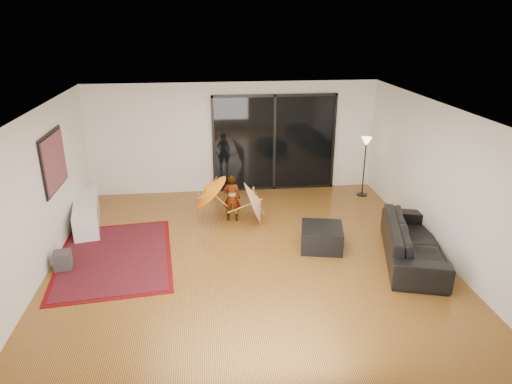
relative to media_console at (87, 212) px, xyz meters
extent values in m
plane|color=olive|center=(3.25, -1.82, -0.26)|extent=(7.00, 7.00, 0.00)
plane|color=white|center=(3.25, -1.82, 2.44)|extent=(7.00, 7.00, 0.00)
plane|color=silver|center=(3.25, 1.68, 1.09)|extent=(7.00, 0.00, 7.00)
plane|color=silver|center=(3.25, -5.32, 1.09)|extent=(7.00, 0.00, 7.00)
plane|color=silver|center=(-0.25, -1.82, 1.09)|extent=(0.00, 7.00, 7.00)
plane|color=silver|center=(6.75, -1.82, 1.09)|extent=(0.00, 7.00, 7.00)
cube|color=black|center=(4.25, 1.65, 0.94)|extent=(3.00, 0.04, 2.40)
cube|color=black|center=(4.25, 1.63, 2.11)|extent=(3.06, 0.06, 0.06)
cube|color=black|center=(4.25, 1.63, -0.23)|extent=(3.06, 0.06, 0.06)
cube|color=black|center=(4.25, 1.63, 0.94)|extent=(0.06, 0.06, 2.40)
cube|color=black|center=(-0.23, -0.82, 1.39)|extent=(0.02, 1.28, 1.08)
cube|color=#1F4E31|center=(-0.21, -0.82, 1.39)|extent=(0.03, 1.18, 0.98)
cube|color=white|center=(0.00, 0.00, 0.00)|extent=(0.83, 1.94, 0.52)
cube|color=#424244|center=(0.00, -1.87, -0.10)|extent=(0.32, 0.32, 0.32)
cube|color=#63080B|center=(0.82, -1.56, -0.26)|extent=(2.28, 3.00, 0.01)
cube|color=maroon|center=(0.82, -1.56, -0.25)|extent=(2.10, 2.82, 0.02)
imported|color=black|center=(6.20, -2.22, 0.09)|extent=(1.57, 2.54, 0.69)
cube|color=black|center=(4.67, -1.62, -0.04)|extent=(0.91, 0.91, 0.44)
cylinder|color=black|center=(6.35, 0.95, -0.25)|extent=(0.25, 0.25, 0.03)
cylinder|color=black|center=(6.35, 0.95, 0.41)|extent=(0.03, 0.03, 1.34)
cone|color=#FFD899|center=(6.35, 0.95, 1.10)|extent=(0.25, 0.25, 0.20)
imported|color=#999999|center=(3.06, -0.17, 0.26)|extent=(0.41, 0.31, 1.03)
cone|color=orange|center=(2.51, -0.22, 0.47)|extent=(0.75, 0.88, 0.73)
cylinder|color=tan|center=(2.51, -0.22, 0.14)|extent=(0.36, 0.02, 0.38)
cylinder|color=tan|center=(2.51, -0.22, 0.58)|extent=(0.05, 0.02, 0.05)
cone|color=silver|center=(3.66, -0.32, 0.24)|extent=(0.51, 0.95, 0.95)
cylinder|color=tan|center=(3.66, -0.32, -0.13)|extent=(0.52, 0.02, 0.22)
cylinder|color=tan|center=(3.66, -0.32, 0.36)|extent=(0.06, 0.02, 0.04)
camera|label=1|loc=(2.54, -9.18, 3.87)|focal=32.00mm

